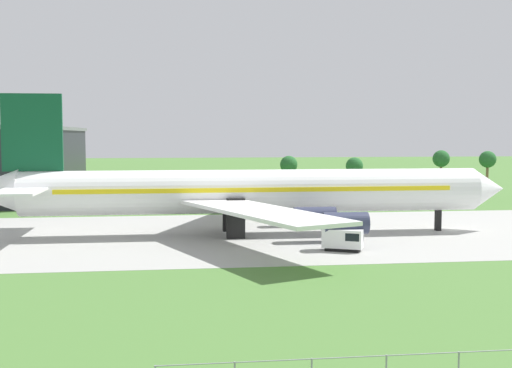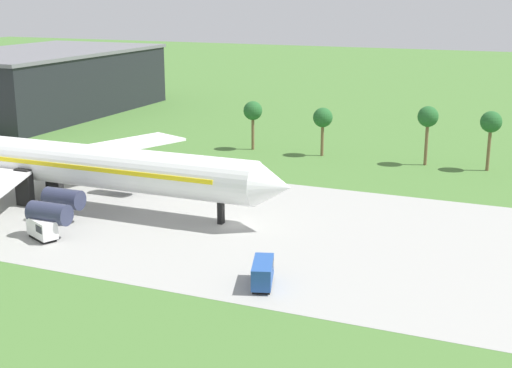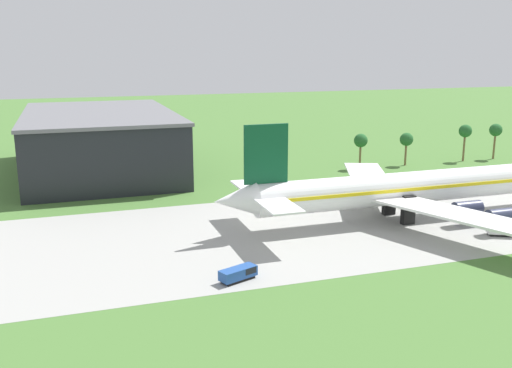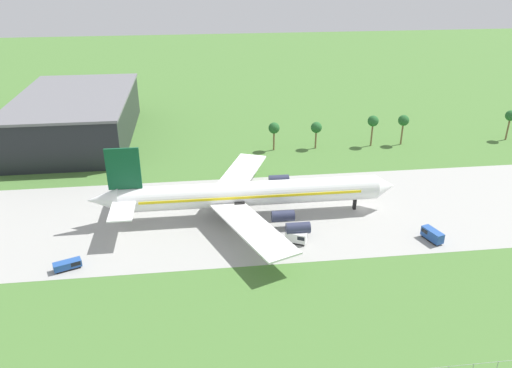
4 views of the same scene
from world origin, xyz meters
TOP-DOWN VIEW (x-y plane):
  - ground_plane at (0.00, 0.00)m, footprint 600.00×600.00m
  - taxiway_strip at (0.00, 0.00)m, footprint 320.00×44.00m
  - jet_airliner at (-29.16, -0.10)m, footprint 74.48×57.30m
  - baggage_tug at (-19.25, -14.14)m, footprint 5.05×3.80m
  - palm_tree_row at (18.84, 43.24)m, footprint 84.71×3.60m

SIDE VIEW (x-z plane):
  - ground_plane at x=0.00m, z-range 0.00..0.00m
  - taxiway_strip at x=0.00m, z-range 0.00..0.02m
  - baggage_tug at x=-19.25m, z-range 0.10..2.69m
  - jet_airliner at x=-29.16m, z-range -3.62..15.36m
  - palm_tree_row at x=18.84m, z-range 2.65..13.09m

